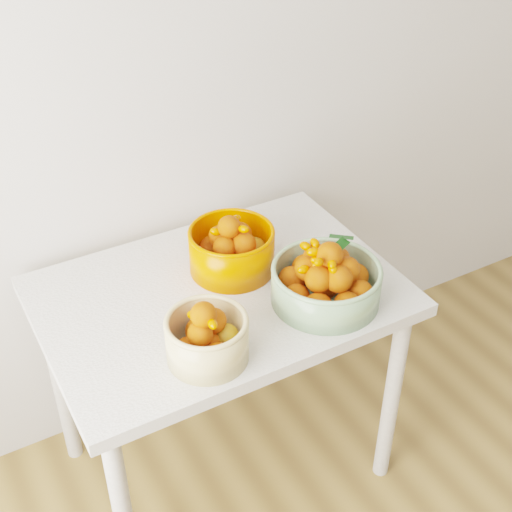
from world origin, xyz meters
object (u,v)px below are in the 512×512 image
object	(u,v)px
bowl_green	(326,281)
bowl_orange	(232,249)
bowl_cream	(207,337)
table	(220,316)

from	to	relation	value
bowl_green	bowl_orange	bearing A→B (deg)	121.46
bowl_cream	bowl_green	world-z (taller)	bowl_green
table	bowl_cream	distance (m)	0.31
table	bowl_orange	xyz separation A→B (m)	(0.08, 0.07, 0.17)
bowl_cream	bowl_orange	bearing A→B (deg)	52.94
table	bowl_cream	bearing A→B (deg)	-123.00
table	bowl_cream	xyz separation A→B (m)	(-0.15, -0.23, 0.16)
bowl_cream	bowl_green	bearing A→B (deg)	6.87
bowl_green	bowl_orange	distance (m)	0.30
bowl_cream	bowl_green	size ratio (longest dim) A/B	0.67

